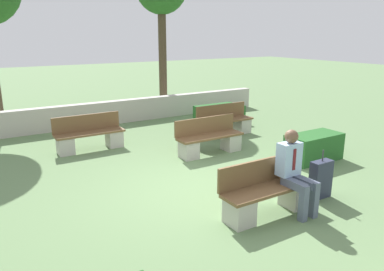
{
  "coord_description": "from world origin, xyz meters",
  "views": [
    {
      "loc": [
        -3.58,
        -5.41,
        2.81
      ],
      "look_at": [
        0.1,
        0.5,
        0.9
      ],
      "focal_mm": 35.0,
      "sensor_mm": 36.0,
      "label": 1
    }
  ],
  "objects_px": {
    "bench_front": "(267,195)",
    "bench_right_side": "(225,124)",
    "person_seated_man": "(294,168)",
    "bench_left_side": "(210,140)",
    "suitcase": "(321,179)",
    "bench_back": "(90,137)"
  },
  "relations": [
    {
      "from": "bench_left_side",
      "to": "bench_right_side",
      "type": "distance_m",
      "value": 1.78
    },
    {
      "from": "bench_right_side",
      "to": "bench_back",
      "type": "xyz_separation_m",
      "value": [
        -3.68,
        0.65,
        0.0
      ]
    },
    {
      "from": "bench_right_side",
      "to": "bench_back",
      "type": "relative_size",
      "value": 0.99
    },
    {
      "from": "bench_front",
      "to": "bench_left_side",
      "type": "bearing_deg",
      "value": 71.9
    },
    {
      "from": "bench_front",
      "to": "bench_back",
      "type": "xyz_separation_m",
      "value": [
        -1.34,
        4.9,
        0.0
      ]
    },
    {
      "from": "bench_front",
      "to": "person_seated_man",
      "type": "xyz_separation_m",
      "value": [
        0.43,
        -0.14,
        0.42
      ]
    },
    {
      "from": "person_seated_man",
      "to": "bench_left_side",
      "type": "bearing_deg",
      "value": 79.82
    },
    {
      "from": "bench_back",
      "to": "person_seated_man",
      "type": "relative_size",
      "value": 1.25
    },
    {
      "from": "bench_back",
      "to": "person_seated_man",
      "type": "height_order",
      "value": "person_seated_man"
    },
    {
      "from": "bench_left_side",
      "to": "suitcase",
      "type": "distance_m",
      "value": 3.11
    },
    {
      "from": "bench_front",
      "to": "person_seated_man",
      "type": "height_order",
      "value": "person_seated_man"
    },
    {
      "from": "suitcase",
      "to": "person_seated_man",
      "type": "bearing_deg",
      "value": -172.59
    },
    {
      "from": "suitcase",
      "to": "bench_front",
      "type": "bearing_deg",
      "value": 178.57
    },
    {
      "from": "person_seated_man",
      "to": "suitcase",
      "type": "relative_size",
      "value": 1.54
    },
    {
      "from": "bench_front",
      "to": "person_seated_man",
      "type": "distance_m",
      "value": 0.62
    },
    {
      "from": "bench_right_side",
      "to": "bench_back",
      "type": "bearing_deg",
      "value": 174.79
    },
    {
      "from": "bench_front",
      "to": "bench_back",
      "type": "bearing_deg",
      "value": 105.35
    },
    {
      "from": "bench_front",
      "to": "bench_right_side",
      "type": "height_order",
      "value": "same"
    },
    {
      "from": "bench_left_side",
      "to": "suitcase",
      "type": "relative_size",
      "value": 1.92
    },
    {
      "from": "bench_right_side",
      "to": "bench_front",
      "type": "bearing_deg",
      "value": -114.06
    },
    {
      "from": "bench_front",
      "to": "bench_right_side",
      "type": "xyz_separation_m",
      "value": [
        2.34,
        4.25,
        0.0
      ]
    },
    {
      "from": "person_seated_man",
      "to": "bench_right_side",
      "type": "bearing_deg",
      "value": 66.42
    }
  ]
}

